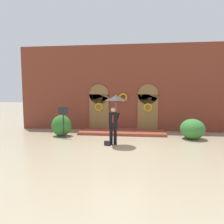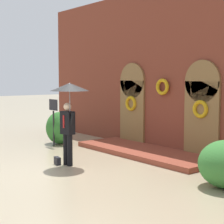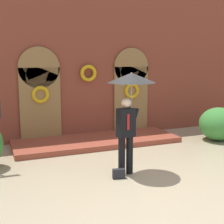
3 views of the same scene
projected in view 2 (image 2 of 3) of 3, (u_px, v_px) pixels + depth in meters
The scene contains 6 objects.
ground_plane at pixel (65, 168), 10.39m from camera, with size 80.00×80.00×0.00m, color tan.
building_facade at pixel (169, 73), 12.72m from camera, with size 14.00×2.30×5.60m.
person_with_umbrella at pixel (69, 99), 10.50m from camera, with size 1.10×1.10×2.36m.
handbag at pixel (57, 161), 10.82m from camera, with size 0.28×0.12×0.22m, color black.
sign_post at pixel (53, 115), 13.66m from camera, with size 0.56×0.06×1.72m.
shrub_left at pixel (59, 128), 14.16m from camera, with size 1.15×0.95×1.22m, color #2D6B28.
Camera 2 is at (8.80, -5.33, 2.52)m, focal length 60.00 mm.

